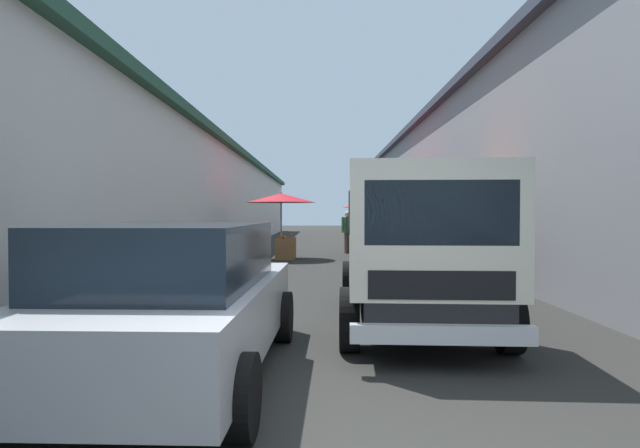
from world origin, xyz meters
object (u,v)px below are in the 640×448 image
at_px(parked_scooter, 222,260).
at_px(delivery_truck, 420,254).
at_px(fruit_stall_far_left, 439,206).
at_px(vendor_by_crates, 347,229).
at_px(fruit_stall_near_right, 389,205).
at_px(fruit_stall_far_right, 282,209).
at_px(fruit_stall_near_left, 380,209).
at_px(hatchback_car, 177,299).

bearing_deg(parked_scooter, delivery_truck, -147.60).
height_order(fruit_stall_far_left, vendor_by_crates, fruit_stall_far_left).
bearing_deg(delivery_truck, fruit_stall_near_right, -6.20).
bearing_deg(fruit_stall_far_right, fruit_stall_far_left, -147.85).
height_order(fruit_stall_near_left, delivery_truck, fruit_stall_near_left).
bearing_deg(fruit_stall_near_left, delivery_truck, 175.66).
bearing_deg(fruit_stall_far_left, fruit_stall_near_right, -1.44).
xyz_separation_m(fruit_stall_near_right, delivery_truck, (-14.27, 1.55, -0.83)).
distance_m(delivery_truck, parked_scooter, 6.69).
relative_size(fruit_stall_far_right, hatchback_car, 0.59).
relative_size(fruit_stall_near_right, fruit_stall_far_right, 1.15).
xyz_separation_m(vendor_by_crates, parked_scooter, (-7.47, 3.36, -0.48)).
bearing_deg(fruit_stall_near_left, vendor_by_crates, 43.02).
distance_m(fruit_stall_near_right, fruit_stall_near_left, 2.46).
relative_size(fruit_stall_far_left, delivery_truck, 0.47).
distance_m(fruit_stall_far_left, delivery_truck, 4.79).
distance_m(fruit_stall_far_right, vendor_by_crates, 3.44).
distance_m(fruit_stall_far_left, hatchback_car, 7.30).
relative_size(fruit_stall_near_left, delivery_truck, 0.53).
relative_size(fruit_stall_near_right, hatchback_car, 0.68).
height_order(fruit_stall_far_left, fruit_stall_near_left, fruit_stall_far_left).
relative_size(fruit_stall_far_left, fruit_stall_far_right, 1.02).
bearing_deg(fruit_stall_far_left, delivery_truck, 164.03).
height_order(fruit_stall_far_right, delivery_truck, fruit_stall_far_right).
relative_size(fruit_stall_near_right, delivery_truck, 0.54).
relative_size(hatchback_car, delivery_truck, 0.79).
bearing_deg(fruit_stall_far_right, parked_scooter, 168.38).
distance_m(fruit_stall_far_left, vendor_by_crates, 8.70).
bearing_deg(hatchback_car, parked_scooter, 7.78).
bearing_deg(hatchback_car, delivery_truck, -59.35).
distance_m(fruit_stall_far_right, parked_scooter, 5.29).
relative_size(fruit_stall_far_right, delivery_truck, 0.46).
xyz_separation_m(fruit_stall_far_left, parked_scooter, (1.07, 4.87, -1.25)).
xyz_separation_m(fruit_stall_near_right, fruit_stall_far_right, (-3.60, 4.08, -0.19)).
xyz_separation_m(fruit_stall_near_right, parked_scooter, (-8.64, 5.12, -1.42)).
distance_m(delivery_truck, vendor_by_crates, 13.10).
bearing_deg(fruit_stall_far_right, fruit_stall_near_right, -48.58).
xyz_separation_m(fruit_stall_near_left, vendor_by_crates, (1.20, 1.12, -0.78)).
bearing_deg(hatchback_car, fruit_stall_far_left, -32.59).
relative_size(fruit_stall_far_left, parked_scooter, 1.44).
height_order(fruit_stall_near_right, hatchback_car, fruit_stall_near_right).
bearing_deg(hatchback_car, fruit_stall_far_right, -0.27).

